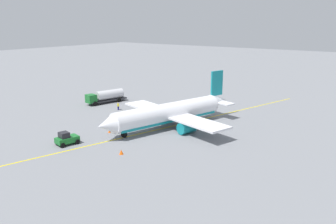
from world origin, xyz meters
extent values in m
plane|color=slate|center=(0.00, 0.00, 0.00)|extent=(400.00, 400.00, 0.00)
cylinder|color=white|center=(0.00, 0.00, 2.86)|extent=(23.70, 9.82, 3.71)
cube|color=teal|center=(0.00, 0.00, 1.84)|extent=(22.26, 8.83, 1.04)
cone|color=white|center=(12.62, -3.47, 2.86)|extent=(4.10, 4.30, 3.56)
cone|color=white|center=(-13.25, 3.64, 3.23)|extent=(5.25, 4.26, 3.16)
cube|color=teal|center=(-12.62, 3.47, 7.11)|extent=(3.18, 1.19, 5.20)
cube|color=white|center=(-12.62, 3.47, 3.26)|extent=(4.54, 8.74, 0.24)
cube|color=white|center=(-0.96, 0.26, 2.39)|extent=(11.59, 26.62, 0.36)
cylinder|color=teal|center=(1.18, 5.07, 1.14)|extent=(3.64, 2.87, 2.10)
cylinder|color=teal|center=(-1.57, -4.96, 1.14)|extent=(3.64, 2.87, 2.10)
cylinder|color=#4C4C51|center=(9.47, -2.60, 1.15)|extent=(0.24, 0.24, 1.19)
cylinder|color=black|center=(9.47, -2.60, 0.55)|extent=(1.17, 0.68, 1.10)
cylinder|color=#4C4C51|center=(-1.24, 3.04, 1.15)|extent=(0.24, 0.24, 1.19)
cylinder|color=black|center=(-1.24, 3.04, 0.55)|extent=(1.17, 0.68, 1.10)
cylinder|color=#4C4C51|center=(-2.62, -1.98, 1.15)|extent=(0.24, 0.24, 1.19)
cylinder|color=black|center=(-2.62, -1.98, 0.55)|extent=(1.17, 0.68, 1.10)
cube|color=#2D2D33|center=(-8.08, -24.43, 0.70)|extent=(10.20, 4.76, 0.30)
cube|color=#196B28|center=(-3.67, -25.50, 1.65)|extent=(2.51, 2.80, 2.00)
cube|color=black|center=(-2.79, -25.71, 2.05)|extent=(0.63, 1.98, 0.90)
cylinder|color=silver|center=(-8.67, -24.29, 2.00)|extent=(7.43, 3.91, 2.30)
cylinder|color=black|center=(-3.76, -24.19, 0.55)|extent=(1.15, 0.60, 1.10)
cylinder|color=black|center=(-4.35, -26.62, 0.55)|extent=(1.15, 0.60, 1.10)
cylinder|color=black|center=(-10.20, -22.63, 0.55)|extent=(1.15, 0.60, 1.10)
cylinder|color=black|center=(-10.79, -25.06, 0.55)|extent=(1.15, 0.60, 1.10)
cube|color=#196B28|center=(17.59, -7.71, 0.85)|extent=(3.93, 2.67, 0.90)
cube|color=black|center=(18.08, -7.81, 1.75)|extent=(1.69, 1.85, 0.90)
cylinder|color=black|center=(16.12, -8.43, 0.40)|extent=(0.84, 0.45, 0.80)
cylinder|color=black|center=(16.51, -6.47, 0.40)|extent=(0.84, 0.45, 0.80)
cylinder|color=black|center=(18.66, -8.95, 0.40)|extent=(0.84, 0.45, 0.80)
cylinder|color=black|center=(19.06, -6.99, 0.40)|extent=(0.84, 0.45, 0.80)
cube|color=navy|center=(-4.32, -17.21, 0.42)|extent=(0.53, 0.54, 0.85)
cube|color=yellow|center=(-4.32, -17.21, 1.15)|extent=(0.62, 0.63, 0.60)
sphere|color=tan|center=(-4.32, -17.21, 1.59)|extent=(0.24, 0.24, 0.24)
cone|color=#F2590F|center=(15.64, 2.54, 0.37)|extent=(0.67, 0.67, 0.74)
cone|color=#F2590F|center=(9.03, -6.63, 0.29)|extent=(0.53, 0.53, 0.58)
cube|color=yellow|center=(0.00, 0.00, 0.01)|extent=(78.94, 21.95, 0.01)
camera|label=1|loc=(52.12, 37.82, 19.69)|focal=37.58mm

